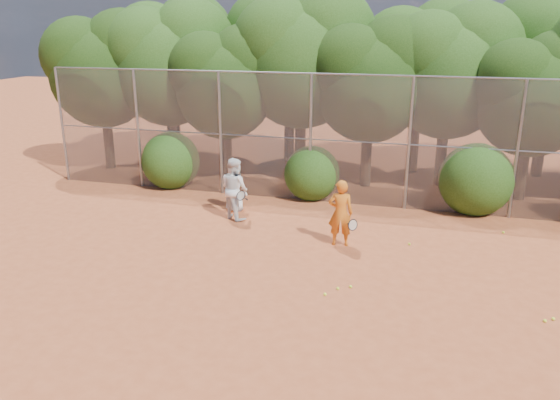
% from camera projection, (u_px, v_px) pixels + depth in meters
% --- Properties ---
extents(ground, '(80.00, 80.00, 0.00)m').
position_uv_depth(ground, '(293.00, 286.00, 11.83)').
color(ground, '#9F4724').
rests_on(ground, ground).
extents(fence_back, '(20.05, 0.09, 4.03)m').
position_uv_depth(fence_back, '(338.00, 139.00, 16.72)').
color(fence_back, gray).
rests_on(fence_back, ground).
extents(tree_0, '(4.38, 3.81, 6.00)m').
position_uv_depth(tree_0, '(103.00, 65.00, 20.41)').
color(tree_0, black).
rests_on(tree_0, ground).
extents(tree_1, '(4.64, 4.03, 6.35)m').
position_uv_depth(tree_1, '(170.00, 59.00, 20.15)').
color(tree_1, black).
rests_on(tree_1, ground).
extents(tree_2, '(3.99, 3.47, 5.47)m').
position_uv_depth(tree_2, '(226.00, 79.00, 19.04)').
color(tree_2, black).
rests_on(tree_2, ground).
extents(tree_3, '(4.89, 4.26, 6.70)m').
position_uv_depth(tree_3, '(303.00, 54.00, 19.07)').
color(tree_3, black).
rests_on(tree_3, ground).
extents(tree_4, '(4.19, 3.64, 5.73)m').
position_uv_depth(tree_4, '(372.00, 76.00, 18.07)').
color(tree_4, black).
rests_on(tree_4, ground).
extents(tree_5, '(4.51, 3.92, 6.17)m').
position_uv_depth(tree_5, '(451.00, 67.00, 18.07)').
color(tree_5, black).
rests_on(tree_5, ground).
extents(tree_6, '(3.86, 3.36, 5.29)m').
position_uv_depth(tree_6, '(535.00, 91.00, 16.69)').
color(tree_6, black).
rests_on(tree_6, ground).
extents(tree_9, '(4.83, 4.20, 6.62)m').
position_uv_depth(tree_9, '(173.00, 51.00, 22.47)').
color(tree_9, black).
rests_on(tree_9, ground).
extents(tree_10, '(5.15, 4.48, 7.06)m').
position_uv_depth(tree_10, '(292.00, 45.00, 21.27)').
color(tree_10, black).
rests_on(tree_10, ground).
extents(tree_11, '(4.64, 4.03, 6.35)m').
position_uv_depth(tree_11, '(422.00, 60.00, 19.76)').
color(tree_11, black).
rests_on(tree_11, ground).
extents(tree_12, '(5.02, 4.37, 6.88)m').
position_uv_depth(tree_12, '(556.00, 51.00, 19.04)').
color(tree_12, black).
rests_on(tree_12, ground).
extents(bush_0, '(2.00, 2.00, 2.00)m').
position_uv_depth(bush_0, '(171.00, 158.00, 18.84)').
color(bush_0, '#1E3F0F').
rests_on(bush_0, ground).
extents(bush_1, '(1.80, 1.80, 1.80)m').
position_uv_depth(bush_1, '(312.00, 171.00, 17.58)').
color(bush_1, '#1E3F0F').
rests_on(bush_1, ground).
extents(bush_2, '(2.20, 2.20, 2.20)m').
position_uv_depth(bush_2, '(476.00, 176.00, 16.23)').
color(bush_2, '#1E3F0F').
rests_on(bush_2, ground).
extents(player_yellow, '(0.82, 0.58, 1.73)m').
position_uv_depth(player_yellow, '(341.00, 213.00, 13.78)').
color(player_yellow, '#CF6718').
rests_on(player_yellow, ground).
extents(player_teen, '(0.78, 0.55, 1.54)m').
position_uv_depth(player_teen, '(235.00, 186.00, 16.41)').
color(player_teen, white).
rests_on(player_teen, ground).
extents(player_white, '(1.10, 1.05, 1.80)m').
position_uv_depth(player_white, '(234.00, 189.00, 15.71)').
color(player_white, silver).
rests_on(player_white, ground).
extents(ball_0, '(0.07, 0.07, 0.07)m').
position_uv_depth(ball_0, '(351.00, 287.00, 11.73)').
color(ball_0, '#D2ED2B').
rests_on(ball_0, ground).
extents(ball_1, '(0.07, 0.07, 0.07)m').
position_uv_depth(ball_1, '(409.00, 244.00, 14.01)').
color(ball_1, '#D2ED2B').
rests_on(ball_1, ground).
extents(ball_2, '(0.07, 0.07, 0.07)m').
position_uv_depth(ball_2, '(338.00, 289.00, 11.65)').
color(ball_2, '#D2ED2B').
rests_on(ball_2, ground).
extents(ball_3, '(0.07, 0.07, 0.07)m').
position_uv_depth(ball_3, '(553.00, 319.00, 10.46)').
color(ball_3, '#D2ED2B').
rests_on(ball_3, ground).
extents(ball_4, '(0.07, 0.07, 0.07)m').
position_uv_depth(ball_4, '(325.00, 294.00, 11.40)').
color(ball_4, '#D2ED2B').
rests_on(ball_4, ground).
extents(ball_5, '(0.07, 0.07, 0.07)m').
position_uv_depth(ball_5, '(503.00, 232.00, 14.79)').
color(ball_5, '#D2ED2B').
rests_on(ball_5, ground).
extents(ball_6, '(0.07, 0.07, 0.07)m').
position_uv_depth(ball_6, '(545.00, 321.00, 10.39)').
color(ball_6, '#D2ED2B').
rests_on(ball_6, ground).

